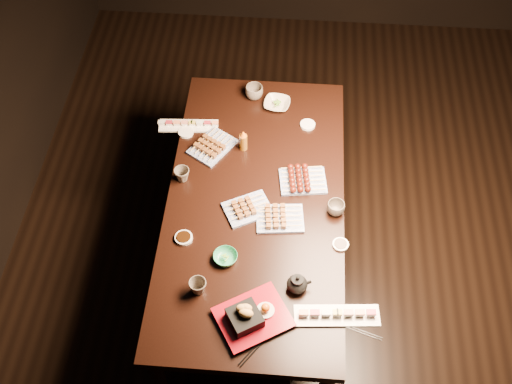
# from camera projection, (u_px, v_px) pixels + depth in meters

# --- Properties ---
(ground) EXTENTS (5.00, 5.00, 0.00)m
(ground) POSITION_uv_depth(u_px,v_px,m) (335.00, 283.00, 3.82)
(ground) COLOR black
(ground) RESTS_ON ground
(dining_table) EXTENTS (1.33, 1.97, 0.75)m
(dining_table) POSITION_uv_depth(u_px,v_px,m) (255.00, 243.00, 3.55)
(dining_table) COLOR black
(dining_table) RESTS_ON ground
(sushi_platter_near) EXTENTS (0.39, 0.14, 0.05)m
(sushi_platter_near) POSITION_uv_depth(u_px,v_px,m) (337.00, 314.00, 2.85)
(sushi_platter_near) COLOR white
(sushi_platter_near) RESTS_ON dining_table
(sushi_platter_far) EXTENTS (0.33, 0.11, 0.04)m
(sushi_platter_far) POSITION_uv_depth(u_px,v_px,m) (188.00, 124.00, 3.56)
(sushi_platter_far) COLOR white
(sushi_platter_far) RESTS_ON dining_table
(yakitori_plate_center) EXTENTS (0.28, 0.25, 0.06)m
(yakitori_plate_center) POSITION_uv_depth(u_px,v_px,m) (248.00, 206.00, 3.20)
(yakitori_plate_center) COLOR #828EB6
(yakitori_plate_center) RESTS_ON dining_table
(yakitori_plate_right) EXTENTS (0.25, 0.19, 0.06)m
(yakitori_plate_right) POSITION_uv_depth(u_px,v_px,m) (280.00, 216.00, 3.17)
(yakitori_plate_right) COLOR #828EB6
(yakitori_plate_right) RESTS_ON dining_table
(yakitori_plate_left) EXTENTS (0.27, 0.29, 0.06)m
(yakitori_plate_left) POSITION_uv_depth(u_px,v_px,m) (212.00, 144.00, 3.46)
(yakitori_plate_left) COLOR #828EB6
(yakitori_plate_left) RESTS_ON dining_table
(tsukune_plate) EXTENTS (0.26, 0.20, 0.06)m
(tsukune_plate) POSITION_uv_depth(u_px,v_px,m) (303.00, 179.00, 3.31)
(tsukune_plate) COLOR #828EB6
(tsukune_plate) RESTS_ON dining_table
(edamame_bowl_green) EXTENTS (0.14, 0.14, 0.04)m
(edamame_bowl_green) POSITION_uv_depth(u_px,v_px,m) (225.00, 257.00, 3.03)
(edamame_bowl_green) COLOR #309363
(edamame_bowl_green) RESTS_ON dining_table
(edamame_bowl_cream) EXTENTS (0.17, 0.17, 0.04)m
(edamame_bowl_cream) POSITION_uv_depth(u_px,v_px,m) (277.00, 104.00, 3.66)
(edamame_bowl_cream) COLOR beige
(edamame_bowl_cream) RESTS_ON dining_table
(tempura_tray) EXTENTS (0.39, 0.37, 0.11)m
(tempura_tray) POSITION_uv_depth(u_px,v_px,m) (253.00, 313.00, 2.81)
(tempura_tray) COLOR black
(tempura_tray) RESTS_ON dining_table
(teacup_near_left) EXTENTS (0.09, 0.09, 0.08)m
(teacup_near_left) POSITION_uv_depth(u_px,v_px,m) (198.00, 287.00, 2.92)
(teacup_near_left) COLOR brown
(teacup_near_left) RESTS_ON dining_table
(teacup_mid_right) EXTENTS (0.09, 0.09, 0.07)m
(teacup_mid_right) POSITION_uv_depth(u_px,v_px,m) (336.00, 208.00, 3.19)
(teacup_mid_right) COLOR brown
(teacup_mid_right) RESTS_ON dining_table
(teacup_far_left) EXTENTS (0.09, 0.09, 0.07)m
(teacup_far_left) POSITION_uv_depth(u_px,v_px,m) (182.00, 175.00, 3.32)
(teacup_far_left) COLOR brown
(teacup_far_left) RESTS_ON dining_table
(teacup_far_right) EXTENTS (0.11, 0.11, 0.08)m
(teacup_far_right) POSITION_uv_depth(u_px,v_px,m) (254.00, 92.00, 3.69)
(teacup_far_right) COLOR brown
(teacup_far_right) RESTS_ON dining_table
(teapot) EXTENTS (0.13, 0.13, 0.10)m
(teapot) POSITION_uv_depth(u_px,v_px,m) (297.00, 283.00, 2.91)
(teapot) COLOR black
(teapot) RESTS_ON dining_table
(condiment_bottle) EXTENTS (0.06, 0.06, 0.13)m
(condiment_bottle) POSITION_uv_depth(u_px,v_px,m) (243.00, 140.00, 3.43)
(condiment_bottle) COLOR brown
(condiment_bottle) RESTS_ON dining_table
(sauce_dish_west) EXTENTS (0.11, 0.11, 0.02)m
(sauce_dish_west) POSITION_uv_depth(u_px,v_px,m) (184.00, 238.00, 3.11)
(sauce_dish_west) COLOR white
(sauce_dish_west) RESTS_ON dining_table
(sauce_dish_east) EXTENTS (0.11, 0.11, 0.01)m
(sauce_dish_east) POSITION_uv_depth(u_px,v_px,m) (308.00, 125.00, 3.58)
(sauce_dish_east) COLOR white
(sauce_dish_east) RESTS_ON dining_table
(sauce_dish_se) EXTENTS (0.09, 0.09, 0.01)m
(sauce_dish_se) POSITION_uv_depth(u_px,v_px,m) (340.00, 245.00, 3.09)
(sauce_dish_se) COLOR white
(sauce_dish_se) RESTS_ON dining_table
(sauce_dish_nw) EXTENTS (0.10, 0.10, 0.01)m
(sauce_dish_nw) POSITION_uv_depth(u_px,v_px,m) (186.00, 132.00, 3.54)
(sauce_dish_nw) COLOR white
(sauce_dish_nw) RESTS_ON dining_table
(chopsticks_near) EXTENTS (0.14, 0.18, 0.01)m
(chopsticks_near) POSITION_uv_depth(u_px,v_px,m) (256.00, 348.00, 2.77)
(chopsticks_near) COLOR black
(chopsticks_near) RESTS_ON dining_table
(chopsticks_se) EXTENTS (0.20, 0.08, 0.01)m
(chopsticks_se) POSITION_uv_depth(u_px,v_px,m) (360.00, 331.00, 2.82)
(chopsticks_se) COLOR black
(chopsticks_se) RESTS_ON dining_table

